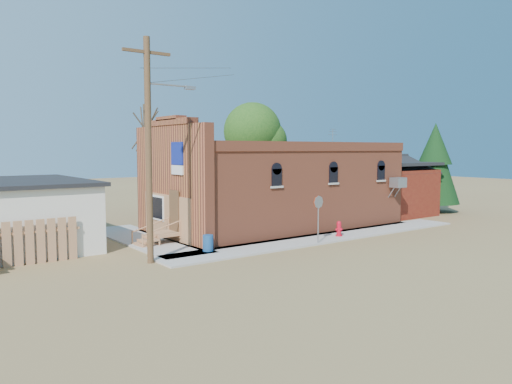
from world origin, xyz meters
TOP-DOWN VIEW (x-y plane):
  - ground at (0.00, 0.00)m, footprint 120.00×120.00m
  - sidewalk_south at (1.50, 0.90)m, footprint 19.00×2.20m
  - sidewalk_west at (-6.30, 6.00)m, footprint 2.60×10.00m
  - brick_bar at (1.64, 5.49)m, footprint 16.40×7.97m
  - red_shed at (11.50, 5.50)m, footprint 5.40×6.40m
  - wood_fence at (-12.80, 3.80)m, footprint 5.20×0.10m
  - utility_pole at (-8.14, 1.20)m, footprint 3.12×0.26m
  - tree_bare_near at (-3.00, 13.00)m, footprint 2.80×2.80m
  - tree_leafy at (6.00, 13.50)m, footprint 4.40×4.40m
  - evergreen_tree at (15.50, 4.00)m, footprint 3.60×3.60m
  - fire_hydrant at (2.18, 0.70)m, footprint 0.46×0.45m
  - stop_sign at (0.00, 0.00)m, footprint 0.62×0.13m
  - trash_barrel at (-5.30, 1.50)m, footprint 0.58×0.58m

SIDE VIEW (x-z plane):
  - ground at x=0.00m, z-range 0.00..0.00m
  - sidewalk_south at x=1.50m, z-range 0.00..0.08m
  - sidewalk_west at x=-6.30m, z-range 0.00..0.08m
  - trash_barrel at x=-5.30m, z-range 0.08..0.80m
  - fire_hydrant at x=2.18m, z-range 0.07..0.87m
  - wood_fence at x=-12.80m, z-range 0.00..1.80m
  - stop_sign at x=0.00m, z-range 0.70..2.99m
  - red_shed at x=11.50m, z-range 0.12..4.42m
  - brick_bar at x=1.64m, z-range -0.81..5.49m
  - evergreen_tree at x=15.50m, z-range 0.46..6.96m
  - utility_pole at x=-8.14m, z-range 0.27..9.27m
  - tree_leafy at x=6.00m, z-range 1.86..10.01m
  - tree_bare_near at x=-3.00m, z-range 2.14..9.79m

